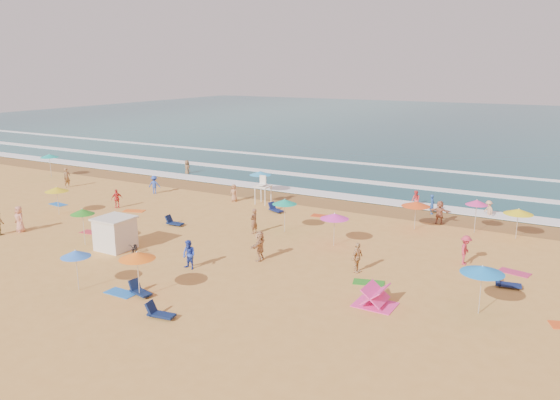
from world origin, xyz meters
The scene contains 13 objects.
ground centered at (0.00, 0.00, 0.00)m, with size 220.00×220.00×0.00m, color gold.
ocean centered at (0.00, 84.00, 0.00)m, with size 220.00×140.00×0.18m, color #0C4756.
wet_sand centered at (0.00, 12.50, 0.01)m, with size 220.00×220.00×0.00m, color olive.
surf_foam centered at (0.00, 21.32, 0.10)m, with size 200.00×18.70×0.05m.
cabana centered at (-5.91, -5.47, 1.00)m, with size 2.00×2.00×2.00m, color silver.
cabana_roof centered at (-5.91, -5.47, 2.06)m, with size 2.20×2.20×0.12m, color silver.
bicycle centered at (-4.01, -5.77, 0.41)m, with size 0.54×1.56×0.82m, color black.
lifeguard_stand centered at (-3.78, 9.40, 1.05)m, with size 1.20×1.20×2.10m, color white, non-canonical shape.
beach_umbrellas centered at (1.25, 0.58, 2.09)m, with size 61.87×26.62×0.74m.
loungers centered at (6.36, -4.27, 0.17)m, with size 47.33×20.13×0.34m.
towels centered at (-2.21, -2.77, 0.01)m, with size 40.96×21.86×0.03m.
popup_tents centered at (19.27, 1.66, 0.60)m, with size 17.45×15.95×1.20m.
beachgoers centered at (-0.95, 4.15, 0.82)m, with size 38.86×24.61×2.14m.
Camera 1 is at (19.82, -29.47, 11.51)m, focal length 35.00 mm.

